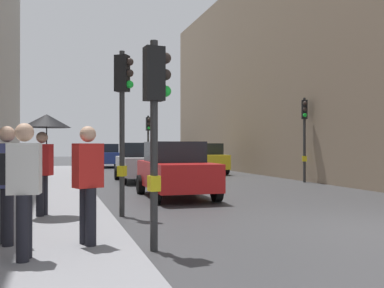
% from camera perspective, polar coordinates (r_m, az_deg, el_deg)
% --- Properties ---
extents(ground_plane, '(120.00, 120.00, 0.00)m').
position_cam_1_polar(ground_plane, '(9.50, 22.70, -10.11)').
color(ground_plane, '#38383A').
extents(sidewalk_kerb, '(3.37, 40.00, 0.16)m').
position_cam_1_polar(sidewalk_kerb, '(13.28, -19.52, -6.92)').
color(sidewalk_kerb, gray).
rests_on(sidewalk_kerb, ground).
extents(building_facade_right, '(12.00, 33.73, 11.86)m').
position_cam_1_polar(building_facade_right, '(27.84, 20.56, 8.69)').
color(building_facade_right, gray).
rests_on(building_facade_right, ground).
extents(traffic_light_near_right, '(0.44, 0.38, 3.82)m').
position_cam_1_polar(traffic_light_near_right, '(10.31, -8.94, 5.36)').
color(traffic_light_near_right, '#2D2D2D').
rests_on(traffic_light_near_right, ground).
extents(traffic_light_far_median, '(0.25, 0.43, 3.51)m').
position_cam_1_polar(traffic_light_far_median, '(27.61, -5.70, 1.43)').
color(traffic_light_far_median, '#2D2D2D').
rests_on(traffic_light_far_median, ground).
extents(traffic_light_near_left, '(0.44, 0.27, 3.27)m').
position_cam_1_polar(traffic_light_near_left, '(6.89, -4.75, 4.97)').
color(traffic_light_near_left, '#2D2D2D').
rests_on(traffic_light_near_left, ground).
extents(traffic_light_mid_street, '(0.34, 0.45, 3.76)m').
position_cam_1_polar(traffic_light_mid_street, '(20.15, 14.38, 2.52)').
color(traffic_light_mid_street, '#2D2D2D').
rests_on(traffic_light_mid_street, ground).
extents(car_red_sedan, '(2.11, 4.25, 1.76)m').
position_cam_1_polar(car_red_sedan, '(13.90, -2.18, -3.33)').
color(car_red_sedan, red).
rests_on(car_red_sedan, ground).
extents(car_silver_hatchback, '(2.13, 4.26, 1.76)m').
position_cam_1_polar(car_silver_hatchback, '(20.08, -6.78, -2.37)').
color(car_silver_hatchback, '#BCBCC1').
rests_on(car_silver_hatchback, ground).
extents(car_yellow_taxi, '(2.05, 4.21, 1.76)m').
position_cam_1_polar(car_yellow_taxi, '(25.52, 1.49, -1.90)').
color(car_yellow_taxi, yellow).
rests_on(car_yellow_taxi, ground).
extents(car_blue_van, '(2.08, 4.23, 1.76)m').
position_cam_1_polar(car_blue_van, '(33.81, -11.04, -1.48)').
color(car_blue_van, navy).
rests_on(car_blue_van, ground).
extents(car_dark_suv, '(2.23, 4.31, 1.76)m').
position_cam_1_polar(car_dark_suv, '(37.38, -4.08, -1.36)').
color(car_dark_suv, black).
rests_on(car_dark_suv, ground).
extents(pedestrian_with_umbrella, '(1.00, 1.00, 2.14)m').
position_cam_1_polar(pedestrian_with_umbrella, '(9.77, -18.50, 0.99)').
color(pedestrian_with_umbrella, black).
rests_on(pedestrian_with_umbrella, sidewalk_kerb).
extents(pedestrian_with_grey_backpack, '(0.65, 0.41, 1.77)m').
position_cam_1_polar(pedestrian_with_grey_backpack, '(7.12, -23.23, -4.02)').
color(pedestrian_with_grey_backpack, black).
rests_on(pedestrian_with_grey_backpack, sidewalk_kerb).
extents(pedestrian_with_black_backpack, '(0.63, 0.37, 1.77)m').
position_cam_1_polar(pedestrian_with_black_backpack, '(6.11, -21.33, -4.66)').
color(pedestrian_with_black_backpack, black).
rests_on(pedestrian_with_black_backpack, sidewalk_kerb).
extents(pedestrian_in_red_jacket, '(0.47, 0.39, 1.77)m').
position_cam_1_polar(pedestrian_in_red_jacket, '(6.76, -13.35, -4.51)').
color(pedestrian_in_red_jacket, black).
rests_on(pedestrian_in_red_jacket, sidewalk_kerb).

